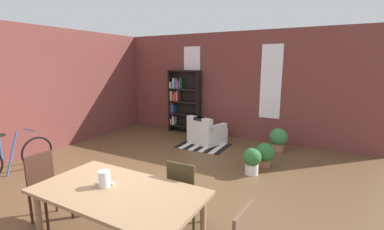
{
  "coord_description": "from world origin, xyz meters",
  "views": [
    {
      "loc": [
        2.7,
        -3.07,
        2.16
      ],
      "look_at": [
        0.26,
        1.44,
        1.14
      ],
      "focal_mm": 24.65,
      "sensor_mm": 36.0,
      "label": 1
    }
  ],
  "objects_px": {
    "potted_plant_window": "(278,139)",
    "bicycle_second": "(12,158)",
    "dining_chair_head_left": "(46,185)",
    "armchair_white": "(206,133)",
    "dining_chair_far_right": "(185,192)",
    "bookshelf_tall": "(182,100)",
    "potted_plant_corner": "(252,160)",
    "potted_plant_by_shelf": "(265,154)",
    "dining_table": "(118,197)",
    "vase_on_table": "(104,179)"
  },
  "relations": [
    {
      "from": "vase_on_table",
      "to": "potted_plant_window",
      "type": "bearing_deg",
      "value": 76.24
    },
    {
      "from": "bicycle_second",
      "to": "dining_chair_head_left",
      "type": "bearing_deg",
      "value": -16.91
    },
    {
      "from": "dining_chair_head_left",
      "to": "bookshelf_tall",
      "type": "distance_m",
      "value": 5.13
    },
    {
      "from": "potted_plant_window",
      "to": "bicycle_second",
      "type": "bearing_deg",
      "value": -137.83
    },
    {
      "from": "dining_chair_head_left",
      "to": "potted_plant_corner",
      "type": "xyz_separation_m",
      "value": [
        2.06,
        2.87,
        -0.22
      ]
    },
    {
      "from": "vase_on_table",
      "to": "armchair_white",
      "type": "xyz_separation_m",
      "value": [
        -0.76,
        4.33,
        -0.58
      ]
    },
    {
      "from": "dining_chair_head_left",
      "to": "bookshelf_tall",
      "type": "xyz_separation_m",
      "value": [
        -0.79,
        5.05,
        0.5
      ]
    },
    {
      "from": "potted_plant_corner",
      "to": "dining_table",
      "type": "bearing_deg",
      "value": -104.23
    },
    {
      "from": "armchair_white",
      "to": "potted_plant_by_shelf",
      "type": "xyz_separation_m",
      "value": [
        1.82,
        -0.94,
        0.0
      ]
    },
    {
      "from": "vase_on_table",
      "to": "bookshelf_tall",
      "type": "distance_m",
      "value": 5.41
    },
    {
      "from": "potted_plant_by_shelf",
      "to": "armchair_white",
      "type": "bearing_deg",
      "value": 152.56
    },
    {
      "from": "bookshelf_tall",
      "to": "armchair_white",
      "type": "height_order",
      "value": "bookshelf_tall"
    },
    {
      "from": "dining_chair_head_left",
      "to": "bicycle_second",
      "type": "xyz_separation_m",
      "value": [
        -2.07,
        0.63,
        -0.18
      ]
    },
    {
      "from": "vase_on_table",
      "to": "dining_chair_head_left",
      "type": "bearing_deg",
      "value": 179.93
    },
    {
      "from": "bicycle_second",
      "to": "dining_chair_far_right",
      "type": "bearing_deg",
      "value": 1.57
    },
    {
      "from": "dining_table",
      "to": "bicycle_second",
      "type": "relative_size",
      "value": 1.17
    },
    {
      "from": "bookshelf_tall",
      "to": "vase_on_table",
      "type": "bearing_deg",
      "value": -69.07
    },
    {
      "from": "bookshelf_tall",
      "to": "dining_table",
      "type": "bearing_deg",
      "value": -67.14
    },
    {
      "from": "dining_chair_head_left",
      "to": "armchair_white",
      "type": "xyz_separation_m",
      "value": [
        0.38,
        4.33,
        -0.23
      ]
    },
    {
      "from": "bicycle_second",
      "to": "potted_plant_window",
      "type": "bearing_deg",
      "value": 42.17
    },
    {
      "from": "dining_chair_head_left",
      "to": "armchair_white",
      "type": "bearing_deg",
      "value": 85.03
    },
    {
      "from": "dining_chair_head_left",
      "to": "bicycle_second",
      "type": "height_order",
      "value": "dining_chair_head_left"
    },
    {
      "from": "armchair_white",
      "to": "dining_chair_far_right",
      "type": "bearing_deg",
      "value": -68.82
    },
    {
      "from": "dining_table",
      "to": "bookshelf_tall",
      "type": "relative_size",
      "value": 0.99
    },
    {
      "from": "bicycle_second",
      "to": "potted_plant_window",
      "type": "distance_m",
      "value": 5.82
    },
    {
      "from": "potted_plant_window",
      "to": "armchair_white",
      "type": "bearing_deg",
      "value": -173.54
    },
    {
      "from": "bookshelf_tall",
      "to": "armchair_white",
      "type": "distance_m",
      "value": 1.56
    },
    {
      "from": "dining_chair_far_right",
      "to": "bookshelf_tall",
      "type": "relative_size",
      "value": 0.49
    },
    {
      "from": "potted_plant_by_shelf",
      "to": "potted_plant_window",
      "type": "relative_size",
      "value": 0.88
    },
    {
      "from": "vase_on_table",
      "to": "dining_chair_head_left",
      "type": "relative_size",
      "value": 0.2
    },
    {
      "from": "bicycle_second",
      "to": "potted_plant_corner",
      "type": "bearing_deg",
      "value": 28.47
    },
    {
      "from": "potted_plant_by_shelf",
      "to": "dining_table",
      "type": "bearing_deg",
      "value": -104.24
    },
    {
      "from": "dining_table",
      "to": "armchair_white",
      "type": "bearing_deg",
      "value": 102.47
    },
    {
      "from": "dining_chair_head_left",
      "to": "potted_plant_by_shelf",
      "type": "xyz_separation_m",
      "value": [
        2.19,
        3.38,
        -0.23
      ]
    },
    {
      "from": "potted_plant_window",
      "to": "potted_plant_corner",
      "type": "bearing_deg",
      "value": -96.39
    },
    {
      "from": "dining_chair_far_right",
      "to": "potted_plant_window",
      "type": "xyz_separation_m",
      "value": [
        0.48,
        3.8,
        -0.19
      ]
    },
    {
      "from": "dining_table",
      "to": "bookshelf_tall",
      "type": "xyz_separation_m",
      "value": [
        -2.13,
        5.05,
        0.33
      ]
    },
    {
      "from": "dining_chair_far_right",
      "to": "armchair_white",
      "type": "height_order",
      "value": "dining_chair_far_right"
    },
    {
      "from": "dining_chair_head_left",
      "to": "potted_plant_by_shelf",
      "type": "relative_size",
      "value": 1.86
    },
    {
      "from": "armchair_white",
      "to": "potted_plant_window",
      "type": "relative_size",
      "value": 1.7
    },
    {
      "from": "potted_plant_corner",
      "to": "potted_plant_window",
      "type": "height_order",
      "value": "potted_plant_window"
    },
    {
      "from": "bookshelf_tall",
      "to": "dining_chair_far_right",
      "type": "bearing_deg",
      "value": -59.28
    },
    {
      "from": "vase_on_table",
      "to": "bicycle_second",
      "type": "bearing_deg",
      "value": 168.87
    },
    {
      "from": "vase_on_table",
      "to": "bookshelf_tall",
      "type": "relative_size",
      "value": 0.1
    },
    {
      "from": "vase_on_table",
      "to": "armchair_white",
      "type": "relative_size",
      "value": 0.19
    },
    {
      "from": "potted_plant_by_shelf",
      "to": "dining_chair_head_left",
      "type": "bearing_deg",
      "value": -122.94
    },
    {
      "from": "bookshelf_tall",
      "to": "potted_plant_corner",
      "type": "height_order",
      "value": "bookshelf_tall"
    },
    {
      "from": "armchair_white",
      "to": "potted_plant_window",
      "type": "height_order",
      "value": "armchair_white"
    },
    {
      "from": "dining_table",
      "to": "dining_chair_head_left",
      "type": "height_order",
      "value": "dining_chair_head_left"
    },
    {
      "from": "vase_on_table",
      "to": "potted_plant_by_shelf",
      "type": "relative_size",
      "value": 0.36
    }
  ]
}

